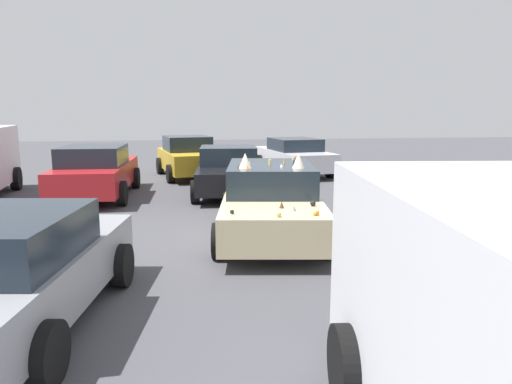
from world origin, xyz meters
name	(u,v)px	position (x,y,z in m)	size (l,w,h in m)	color
ground_plane	(271,236)	(0.00, 0.00, 0.00)	(60.00, 60.00, 0.00)	#47474C
art_car_decorated	(271,200)	(0.07, -0.01, 0.72)	(4.87, 2.55, 1.70)	beige
parked_sedan_near_right	(8,270)	(-3.58, 3.67, 0.70)	(4.22, 2.45, 1.39)	gray
parked_sedan_near_left	(229,171)	(4.78, 0.45, 0.69)	(4.03, 2.27, 1.41)	black
parked_sedan_far_left	(96,171)	(4.87, 4.24, 0.75)	(4.59, 2.10, 1.49)	red
parked_sedan_row_back_far	(294,156)	(8.89, -2.43, 0.70)	(4.75, 2.55, 1.39)	silver
parked_sedan_behind_right	(188,157)	(8.66, 1.63, 0.74)	(4.20, 2.54, 1.51)	gold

